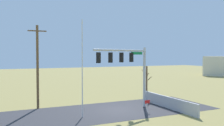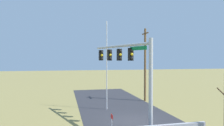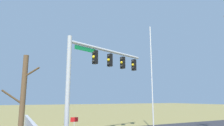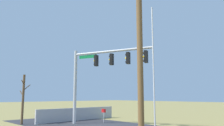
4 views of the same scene
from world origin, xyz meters
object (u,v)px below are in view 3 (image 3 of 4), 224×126
object	(u,v)px
bare_tree	(22,108)
flagpole	(152,76)
open_sign	(74,122)
signal_mast	(98,68)

from	to	relation	value
bare_tree	flagpole	bearing A→B (deg)	-153.53
open_sign	flagpole	bearing A→B (deg)	171.69
flagpole	open_sign	world-z (taller)	flagpole
signal_mast	bare_tree	bearing A→B (deg)	41.99
flagpole	open_sign	size ratio (longest dim) A/B	7.24
signal_mast	open_sign	world-z (taller)	signal_mast
bare_tree	open_sign	bearing A→B (deg)	-122.23
signal_mast	open_sign	xyz separation A→B (m)	(1.11, -1.57, -3.80)
bare_tree	open_sign	size ratio (longest dim) A/B	3.48
signal_mast	flagpole	xyz separation A→B (m)	(-5.22, -0.64, -0.29)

